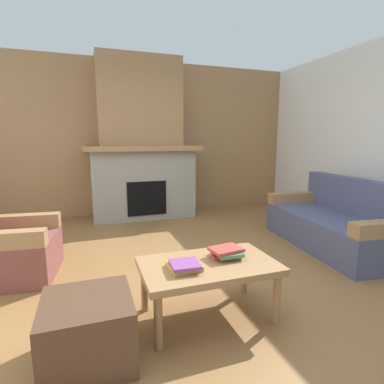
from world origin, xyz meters
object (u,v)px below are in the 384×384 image
ottoman (88,330)px  couch (335,224)px  coffee_table (209,270)px  armchair (7,249)px  fireplace (142,150)px

ottoman → couch: bearing=20.5°
coffee_table → armchair: bearing=141.7°
coffee_table → ottoman: size_ratio=1.92×
couch → ottoman: 3.15m
couch → armchair: 3.69m
couch → coffee_table: 2.28m
armchair → ottoman: bearing=-63.4°
fireplace → coffee_table: bearing=-91.5°
couch → coffee_table: (-2.09, -0.91, 0.09)m
armchair → ottoman: 1.62m
fireplace → coffee_table: size_ratio=2.70×
couch → coffee_table: couch is taller
fireplace → coffee_table: 3.36m
coffee_table → ottoman: 0.90m
armchair → coffee_table: size_ratio=0.85×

